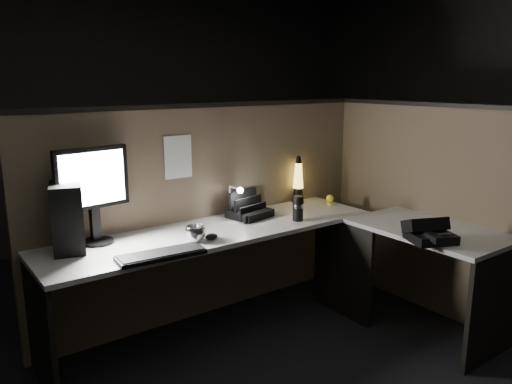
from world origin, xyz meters
TOP-DOWN VIEW (x-y plane):
  - floor at (0.00, 0.00)m, footprint 6.00×6.00m
  - room_shell at (0.00, 0.00)m, footprint 6.00×6.00m
  - partition_back at (0.00, 0.93)m, footprint 2.66×0.06m
  - partition_right at (1.33, 0.10)m, footprint 0.06×1.66m
  - desk at (0.18, 0.25)m, footprint 2.60×1.60m
  - pc_tower at (-1.03, 0.80)m, footprint 0.26×0.40m
  - monitor at (-0.88, 0.80)m, footprint 0.45×0.19m
  - keyboard at (-0.67, 0.34)m, footprint 0.50×0.20m
  - mouse at (-0.29, 0.45)m, footprint 0.10×0.08m
  - clip_lamp at (0.11, 0.78)m, footprint 0.04×0.18m
  - organizer at (0.19, 0.73)m, footprint 0.31×0.29m
  - lava_lamp at (0.76, 0.84)m, footprint 0.10×0.10m
  - travel_mug at (0.41, 0.45)m, footprint 0.08×0.08m
  - steel_mug at (-0.39, 0.46)m, footprint 0.15×0.15m
  - figurine at (0.91, 0.64)m, footprint 0.06×0.06m
  - pinned_paper at (-0.26, 0.90)m, footprint 0.20×0.00m
  - desk_phone at (0.76, -0.36)m, footprint 0.32×0.32m

SIDE VIEW (x-z plane):
  - floor at x=0.00m, z-range 0.00..0.00m
  - desk at x=0.18m, z-range 0.22..0.95m
  - keyboard at x=-0.67m, z-range 0.73..0.75m
  - mouse at x=-0.29m, z-range 0.73..0.76m
  - partition_back at x=0.00m, z-range 0.00..1.50m
  - partition_right at x=1.33m, z-range 0.00..1.50m
  - organizer at x=0.19m, z-range 0.67..0.88m
  - steel_mug at x=-0.39m, z-range 0.73..0.83m
  - figurine at x=0.91m, z-range 0.75..0.81m
  - desk_phone at x=0.76m, z-range 0.71..0.86m
  - travel_mug at x=0.41m, z-range 0.73..0.90m
  - clip_lamp at x=0.11m, z-range 0.75..0.98m
  - lava_lamp at x=0.76m, z-range 0.70..1.07m
  - pc_tower at x=-1.03m, z-range 0.73..1.12m
  - monitor at x=-0.88m, z-range 0.79..1.36m
  - pinned_paper at x=-0.26m, z-range 1.04..1.32m
  - room_shell at x=0.00m, z-range -1.38..4.62m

